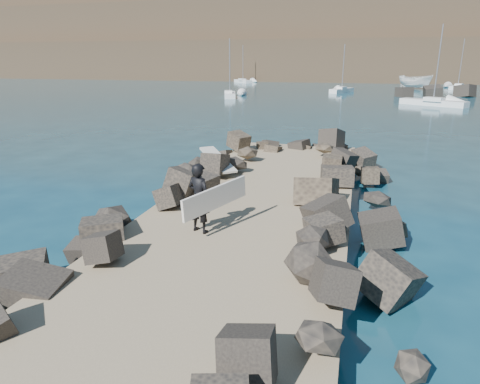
{
  "coord_description": "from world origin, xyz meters",
  "views": [
    {
      "loc": [
        2.97,
        -11.92,
        5.0
      ],
      "look_at": [
        0.0,
        -1.0,
        1.5
      ],
      "focal_mm": 32.0,
      "sensor_mm": 36.0,
      "label": 1
    }
  ],
  "objects": [
    {
      "name": "surfer_with_board",
      "position": [
        -0.79,
        -1.93,
        1.55
      ],
      "size": [
        1.39,
        2.13,
        1.88
      ],
      "color": "black",
      "rests_on": "jetty"
    },
    {
      "name": "sailboat_e",
      "position": [
        -22.85,
        85.36,
        0.35
      ],
      "size": [
        5.48,
        6.3,
        8.31
      ],
      "color": "white",
      "rests_on": "ground"
    },
    {
      "name": "jetty",
      "position": [
        0.0,
        -2.0,
        0.3
      ],
      "size": [
        6.0,
        26.0,
        0.6
      ],
      "primitive_type": "cube",
      "color": "#8C7759",
      "rests_on": "ground"
    },
    {
      "name": "ground",
      "position": [
        0.0,
        0.0,
        0.0
      ],
      "size": [
        800.0,
        800.0,
        0.0
      ],
      "primitive_type": "plane",
      "color": "#0F384C",
      "rests_on": "ground"
    },
    {
      "name": "sailboat_d",
      "position": [
        20.08,
        74.66,
        0.35
      ],
      "size": [
        4.1,
        7.31,
        8.69
      ],
      "color": "white",
      "rests_on": "ground"
    },
    {
      "name": "surfboard_resting",
      "position": [
        -2.34,
        4.14,
        1.04
      ],
      "size": [
        2.12,
        2.31,
        0.08
      ],
      "primitive_type": "cube",
      "rotation": [
        0.0,
        0.0,
        0.71
      ],
      "color": "beige",
      "rests_on": "riprap_left"
    },
    {
      "name": "boat_imported",
      "position": [
        12.63,
        73.12,
        1.24
      ],
      "size": [
        6.65,
        5.7,
        2.49
      ],
      "primitive_type": "imported",
      "rotation": [
        0.0,
        0.0,
        0.95
      ],
      "color": "white",
      "rests_on": "ground"
    },
    {
      "name": "sailboat_b",
      "position": [
        0.29,
        59.93,
        0.35
      ],
      "size": [
        3.72,
        6.16,
        7.5
      ],
      "color": "white",
      "rests_on": "ground"
    },
    {
      "name": "riprap_right",
      "position": [
        2.9,
        -1.5,
        0.5
      ],
      "size": [
        2.6,
        22.0,
        1.0
      ],
      "primitive_type": "cube",
      "color": "black",
      "rests_on": "ground"
    },
    {
      "name": "sailboat_c",
      "position": [
        11.23,
        41.74,
        0.35
      ],
      "size": [
        7.09,
        5.43,
        8.9
      ],
      "color": "white",
      "rests_on": "ground"
    },
    {
      "name": "riprap_left",
      "position": [
        -2.9,
        -1.5,
        0.5
      ],
      "size": [
        2.6,
        22.0,
        1.0
      ],
      "primitive_type": "cube",
      "color": "black",
      "rests_on": "ground"
    },
    {
      "name": "headland",
      "position": [
        10.0,
        160.0,
        16.0
      ],
      "size": [
        360.0,
        140.0,
        32.0
      ],
      "primitive_type": "cube",
      "color": "#2D4919",
      "rests_on": "ground"
    },
    {
      "name": "sailboat_a",
      "position": [
        -14.48,
        46.72,
        0.35
      ],
      "size": [
        3.25,
        6.69,
        7.96
      ],
      "color": "white",
      "rests_on": "ground"
    }
  ]
}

